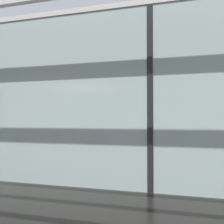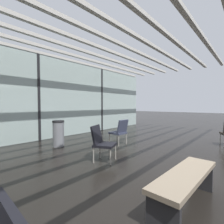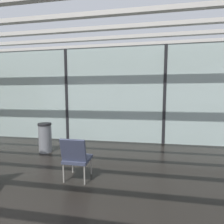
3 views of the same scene
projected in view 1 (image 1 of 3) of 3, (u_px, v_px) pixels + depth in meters
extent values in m
cube|color=black|center=(150.00, 98.00, 4.81)|extent=(0.10, 0.12, 3.34)
ellipsoid|color=#B2BCD6|center=(84.00, 101.00, 9.54)|extent=(10.72, 3.88, 3.88)
sphere|color=black|center=(1.00, 89.00, 8.44)|extent=(0.28, 0.28, 0.28)
sphere|color=black|center=(26.00, 88.00, 8.18)|extent=(0.28, 0.28, 0.28)
sphere|color=black|center=(52.00, 87.00, 7.92)|extent=(0.28, 0.28, 0.28)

